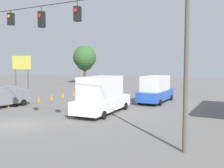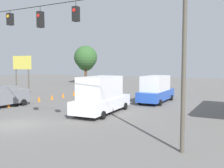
{
  "view_description": "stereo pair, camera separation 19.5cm",
  "coord_description": "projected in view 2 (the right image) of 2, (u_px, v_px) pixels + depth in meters",
  "views": [
    {
      "loc": [
        -13.63,
        11.96,
        4.11
      ],
      "look_at": [
        -1.39,
        -11.58,
        2.08
      ],
      "focal_mm": 40.0,
      "sensor_mm": 36.0,
      "label": 1
    },
    {
      "loc": [
        -13.81,
        11.87,
        4.11
      ],
      "look_at": [
        -1.39,
        -11.58,
        2.08
      ],
      "focal_mm": 40.0,
      "sensor_mm": 36.0,
      "label": 2
    }
  ],
  "objects": [
    {
      "name": "traffic_cone_farthest",
      "position": [
        74.0,
        93.0,
        33.59
      ],
      "size": [
        0.32,
        0.32,
        0.62
      ],
      "primitive_type": "cone",
      "color": "orange",
      "rests_on": "ground_plane"
    },
    {
      "name": "tree_horizon_right",
      "position": [
        86.0,
        62.0,
        59.77
      ],
      "size": [
        4.15,
        4.15,
        6.84
      ],
      "color": "#4C3823",
      "rests_on": "ground_plane"
    },
    {
      "name": "tree_horizon_left",
      "position": [
        86.0,
        57.0,
        54.66
      ],
      "size": [
        5.07,
        5.07,
        8.32
      ],
      "color": "#4C3823",
      "rests_on": "ground_plane"
    },
    {
      "name": "sedan_grey_parked_shoulder",
      "position": [
        5.0,
        96.0,
        24.43
      ],
      "size": [
        2.27,
        4.73,
        2.01
      ],
      "color": "slate",
      "rests_on": "ground_plane"
    },
    {
      "name": "traffic_cone_fourth",
      "position": [
        52.0,
        97.0,
        29.7
      ],
      "size": [
        0.32,
        0.32,
        0.62
      ],
      "primitive_type": "cone",
      "color": "orange",
      "rests_on": "ground_plane"
    },
    {
      "name": "traffic_cone_nearest",
      "position": [
        8.0,
        104.0,
        24.24
      ],
      "size": [
        0.32,
        0.32,
        0.62
      ],
      "primitive_type": "cone",
      "color": "orange",
      "rests_on": "ground_plane"
    },
    {
      "name": "box_truck_blue_oncoming_far",
      "position": [
        156.0,
        89.0,
        27.29
      ],
      "size": [
        2.49,
        6.7,
        2.93
      ],
      "color": "#234CB2",
      "rests_on": "ground_plane"
    },
    {
      "name": "traffic_cone_fifth",
      "position": [
        63.0,
        95.0,
        31.55
      ],
      "size": [
        0.32,
        0.32,
        0.62
      ],
      "primitive_type": "cone",
      "color": "orange",
      "rests_on": "ground_plane"
    },
    {
      "name": "box_truck_white_crossing_near",
      "position": [
        101.0,
        95.0,
        21.13
      ],
      "size": [
        2.89,
        7.09,
        3.14
      ],
      "color": "silver",
      "rests_on": "ground_plane"
    },
    {
      "name": "roadside_billboard",
      "position": [
        22.0,
        67.0,
        33.64
      ],
      "size": [
        3.32,
        0.16,
        5.33
      ],
      "color": "#4C473D",
      "rests_on": "ground_plane"
    },
    {
      "name": "pickup_truck_silver_withflow_far",
      "position": [
        99.0,
        87.0,
        35.55
      ],
      "size": [
        2.32,
        5.14,
        2.12
      ],
      "color": "#A8AAB2",
      "rests_on": "ground_plane"
    },
    {
      "name": "overhead_signal_span",
      "position": [
        11.0,
        45.0,
        16.64
      ],
      "size": [
        22.92,
        0.38,
        8.34
      ],
      "color": "#4C473D",
      "rests_on": "ground_plane"
    },
    {
      "name": "ground_plane",
      "position": [
        16.0,
        124.0,
        17.22
      ],
      "size": [
        140.0,
        140.0,
        0.0
      ],
      "primitive_type": "plane",
      "color": "#605E5B"
    },
    {
      "name": "traffic_cone_third",
      "position": [
        39.0,
        99.0,
        28.0
      ],
      "size": [
        0.32,
        0.32,
        0.62
      ],
      "primitive_type": "cone",
      "color": "orange",
      "rests_on": "ground_plane"
    },
    {
      "name": "traffic_cone_second",
      "position": [
        24.0,
        101.0,
        26.06
      ],
      "size": [
        0.32,
        0.32,
        0.62
      ],
      "primitive_type": "cone",
      "color": "orange",
      "rests_on": "ground_plane"
    }
  ]
}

